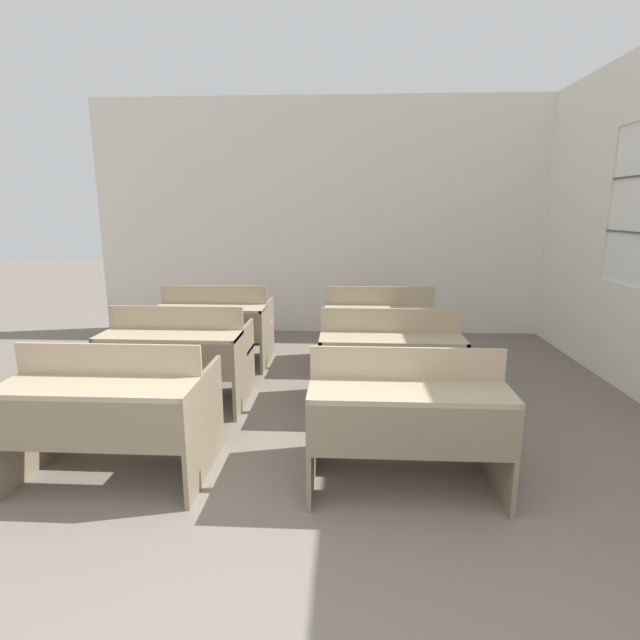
{
  "coord_description": "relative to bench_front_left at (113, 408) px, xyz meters",
  "views": [
    {
      "loc": [
        0.37,
        -1.13,
        1.65
      ],
      "look_at": [
        0.15,
        3.02,
        0.72
      ],
      "focal_mm": 28.0,
      "sensor_mm": 36.0,
      "label": 1
    }
  ],
  "objects": [
    {
      "name": "bench_front_left",
      "position": [
        0.0,
        0.0,
        0.0
      ],
      "size": [
        1.14,
        0.81,
        0.86
      ],
      "color": "#81725B",
      "rests_on": "ground_plane"
    },
    {
      "name": "wall_back",
      "position": [
        1.06,
        3.92,
        1.08
      ],
      "size": [
        5.97,
        0.06,
        3.06
      ],
      "color": "white",
      "rests_on": "ground_plane"
    },
    {
      "name": "bench_front_right",
      "position": [
        1.79,
        0.02,
        0.0
      ],
      "size": [
        1.14,
        0.81,
        0.86
      ],
      "color": "#7F6F58",
      "rests_on": "ground_plane"
    },
    {
      "name": "bench_second_left",
      "position": [
        0.0,
        1.19,
        0.0
      ],
      "size": [
        1.14,
        0.81,
        0.86
      ],
      "color": "#82725B",
      "rests_on": "ground_plane"
    },
    {
      "name": "bench_third_right",
      "position": [
        1.78,
        2.37,
        0.0
      ],
      "size": [
        1.14,
        0.81,
        0.86
      ],
      "color": "#80715A",
      "rests_on": "ground_plane"
    },
    {
      "name": "schoolbag",
      "position": [
        -0.9,
        0.21,
        -0.25
      ],
      "size": [
        0.35,
        0.29,
        0.4
      ],
      "color": "black",
      "rests_on": "ground_plane"
    },
    {
      "name": "bench_second_right",
      "position": [
        1.79,
        1.19,
        0.0
      ],
      "size": [
        1.14,
        0.81,
        0.86
      ],
      "color": "#7F7059",
      "rests_on": "ground_plane"
    },
    {
      "name": "bench_third_left",
      "position": [
        0.02,
        2.35,
        0.0
      ],
      "size": [
        1.14,
        0.81,
        0.86
      ],
      "color": "#81725B",
      "rests_on": "ground_plane"
    }
  ]
}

